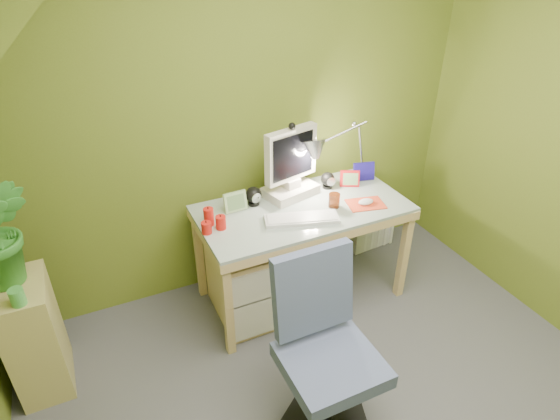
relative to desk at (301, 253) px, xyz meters
name	(u,v)px	position (x,y,z in m)	size (l,w,h in m)	color
wall_back	(240,118)	(-0.24, 0.42, 0.84)	(3.20, 0.01, 2.40)	olive
slope_ceiling	(56,128)	(-1.24, -1.18, 1.49)	(1.10, 3.20, 1.10)	white
desk	(301,253)	(0.00, 0.00, 0.00)	(1.33, 0.67, 0.71)	tan
monitor	(291,160)	(0.00, 0.18, 0.61)	(0.37, 0.21, 0.51)	silver
speaker_left	(254,196)	(-0.27, 0.16, 0.42)	(0.10, 0.10, 0.12)	black
speaker_right	(328,180)	(0.27, 0.16, 0.41)	(0.09, 0.09, 0.11)	black
keyboard	(302,219)	(-0.08, -0.14, 0.37)	(0.45, 0.14, 0.02)	silver
mousepad	(366,204)	(0.38, -0.14, 0.36)	(0.23, 0.16, 0.01)	#DF4222
mouse	(366,202)	(0.38, -0.14, 0.37)	(0.11, 0.07, 0.04)	silver
amber_tumbler	(334,200)	(0.18, -0.08, 0.40)	(0.07, 0.07, 0.09)	maroon
candle_cluster	(211,220)	(-0.60, 0.01, 0.41)	(0.15, 0.13, 0.11)	red
photo_frame_red	(350,179)	(0.42, 0.12, 0.41)	(0.13, 0.02, 0.11)	red
photo_frame_blue	(364,171)	(0.56, 0.16, 0.42)	(0.15, 0.02, 0.13)	navy
photo_frame_green	(235,202)	(-0.40, 0.14, 0.42)	(0.15, 0.02, 0.13)	#ADD491
desk_lamp	(352,138)	(0.45, 0.18, 0.68)	(0.61, 0.26, 0.65)	#ABACB0
side_ledge	(35,336)	(-1.64, -0.06, -0.01)	(0.26, 0.39, 0.69)	tan
green_cup	(17,297)	(-1.62, -0.21, 0.38)	(0.07, 0.07, 0.09)	green
task_chair	(331,363)	(-0.34, -0.97, 0.10)	(0.51, 0.51, 0.92)	#455072
radiator	(370,225)	(0.79, 0.31, -0.17)	(0.37, 0.15, 0.37)	silver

